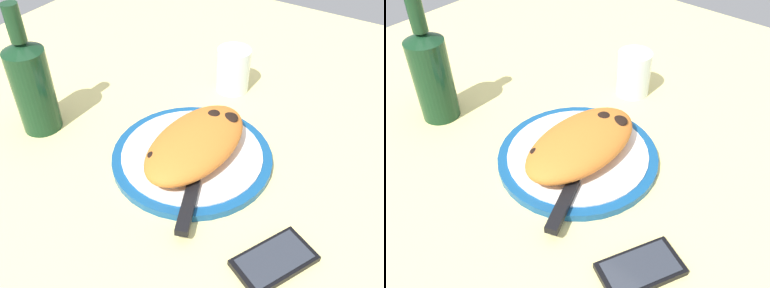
% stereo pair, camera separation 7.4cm
% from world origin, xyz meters
% --- Properties ---
extents(ground_plane, '(1.50, 1.50, 0.03)m').
position_xyz_m(ground_plane, '(0.00, 0.00, -0.01)').
color(ground_plane, '#E5D684').
extents(plate, '(0.29, 0.29, 0.02)m').
position_xyz_m(plate, '(0.00, 0.00, 0.01)').
color(plate, navy).
rests_on(plate, ground_plane).
extents(calzone, '(0.24, 0.14, 0.05)m').
position_xyz_m(calzone, '(-0.00, 0.01, 0.04)').
color(calzone, orange).
rests_on(calzone, plate).
extents(fork, '(0.17, 0.03, 0.00)m').
position_xyz_m(fork, '(0.01, -0.06, 0.02)').
color(fork, silver).
rests_on(fork, plate).
extents(knife, '(0.23, 0.11, 0.01)m').
position_xyz_m(knife, '(0.08, 0.05, 0.02)').
color(knife, silver).
rests_on(knife, plate).
extents(smartphone, '(0.13, 0.11, 0.01)m').
position_xyz_m(smartphone, '(0.12, 0.21, 0.01)').
color(smartphone, black).
rests_on(smartphone, ground_plane).
extents(water_glass, '(0.07, 0.07, 0.10)m').
position_xyz_m(water_glass, '(-0.24, -0.05, 0.04)').
color(water_glass, silver).
rests_on(water_glass, ground_plane).
extents(wine_bottle, '(0.07, 0.07, 0.25)m').
position_xyz_m(wine_bottle, '(0.08, -0.30, 0.10)').
color(wine_bottle, '#14381E').
rests_on(wine_bottle, ground_plane).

